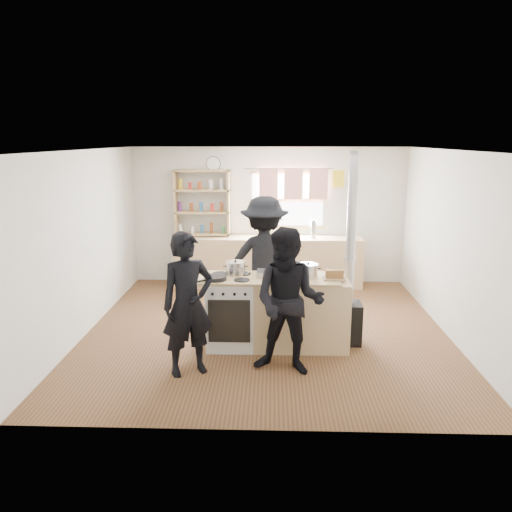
% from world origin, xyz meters
% --- Properties ---
extents(ground, '(5.00, 5.00, 0.01)m').
position_xyz_m(ground, '(0.00, 0.00, -0.01)').
color(ground, brown).
rests_on(ground, ground).
extents(back_counter, '(3.40, 0.55, 0.90)m').
position_xyz_m(back_counter, '(0.00, 2.22, 0.45)').
color(back_counter, tan).
rests_on(back_counter, ground).
extents(shelving_unit, '(1.00, 0.28, 1.20)m').
position_xyz_m(shelving_unit, '(-1.20, 2.34, 1.51)').
color(shelving_unit, tan).
rests_on(shelving_unit, back_counter).
extents(thermos, '(0.10, 0.10, 0.30)m').
position_xyz_m(thermos, '(0.81, 2.22, 1.05)').
color(thermos, silver).
rests_on(thermos, back_counter).
extents(cooking_island, '(1.97, 0.64, 0.93)m').
position_xyz_m(cooking_island, '(0.14, -0.55, 0.47)').
color(cooking_island, white).
rests_on(cooking_island, ground).
extents(skillet_greens, '(0.40, 0.40, 0.05)m').
position_xyz_m(skillet_greens, '(-0.63, -0.69, 0.96)').
color(skillet_greens, black).
rests_on(skillet_greens, cooking_island).
extents(roast_tray, '(0.38, 0.27, 0.07)m').
position_xyz_m(roast_tray, '(0.07, -0.50, 0.97)').
color(roast_tray, silver).
rests_on(roast_tray, cooking_island).
extents(stockpot_stove, '(0.25, 0.25, 0.20)m').
position_xyz_m(stockpot_stove, '(-0.40, -0.44, 1.02)').
color(stockpot_stove, '#B2B2B4').
rests_on(stockpot_stove, cooking_island).
extents(stockpot_counter, '(0.26, 0.26, 0.20)m').
position_xyz_m(stockpot_counter, '(0.53, -0.52, 1.02)').
color(stockpot_counter, silver).
rests_on(stockpot_counter, cooking_island).
extents(bread_board, '(0.28, 0.20, 0.12)m').
position_xyz_m(bread_board, '(0.85, -0.61, 0.98)').
color(bread_board, tan).
rests_on(bread_board, cooking_island).
extents(flue_heater, '(0.35, 0.35, 2.50)m').
position_xyz_m(flue_heater, '(1.07, -0.41, 0.64)').
color(flue_heater, black).
rests_on(flue_heater, ground).
extents(person_near_left, '(0.72, 0.63, 1.65)m').
position_xyz_m(person_near_left, '(-0.87, -1.34, 0.83)').
color(person_near_left, black).
rests_on(person_near_left, ground).
extents(person_near_right, '(0.96, 0.83, 1.70)m').
position_xyz_m(person_near_right, '(0.27, -1.28, 0.85)').
color(person_near_right, black).
rests_on(person_near_right, ground).
extents(person_far, '(1.20, 0.70, 1.85)m').
position_xyz_m(person_far, '(-0.04, 0.40, 0.92)').
color(person_far, black).
rests_on(person_far, ground).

